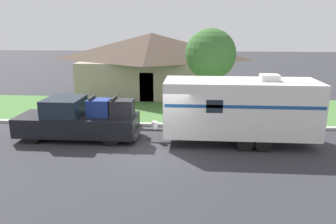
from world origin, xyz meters
name	(u,v)px	position (x,y,z in m)	size (l,w,h in m)	color
ground_plane	(160,151)	(0.00, 0.00, 0.00)	(120.00, 120.00, 0.00)	#2D2D33
curb_strip	(167,125)	(0.00, 3.75, 0.07)	(80.00, 0.30, 0.14)	#ADADA8
lawn_strip	(171,109)	(0.00, 7.40, 0.01)	(80.00, 7.00, 0.03)	#477538
house_across_street	(152,63)	(-1.92, 12.71, 2.48)	(11.39, 6.92, 4.77)	gray
pickup_truck	(79,120)	(-4.03, 1.42, 0.92)	(5.78, 2.05, 2.07)	black
travel_trailer	(240,107)	(3.53, 1.42, 1.68)	(7.93, 2.45, 3.20)	black
mailbox	(53,102)	(-6.72, 4.74, 0.98)	(0.48, 0.20, 1.28)	brown
tree_in_yard	(211,54)	(2.36, 6.02, 3.69)	(2.95, 2.95, 5.17)	brown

